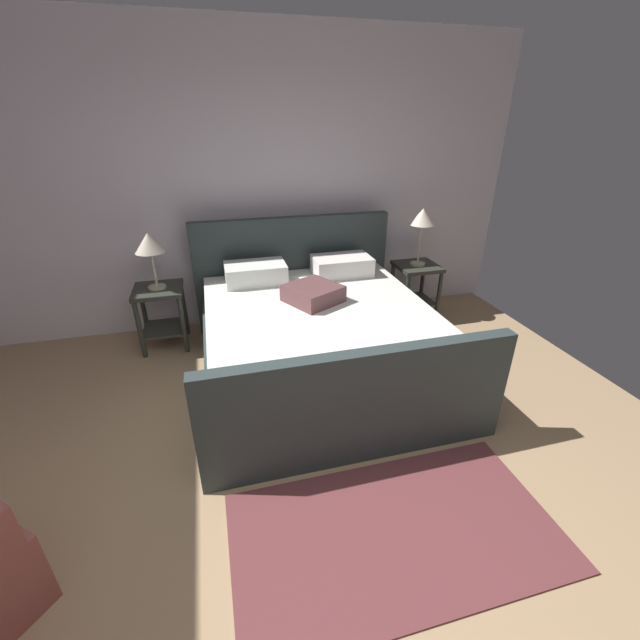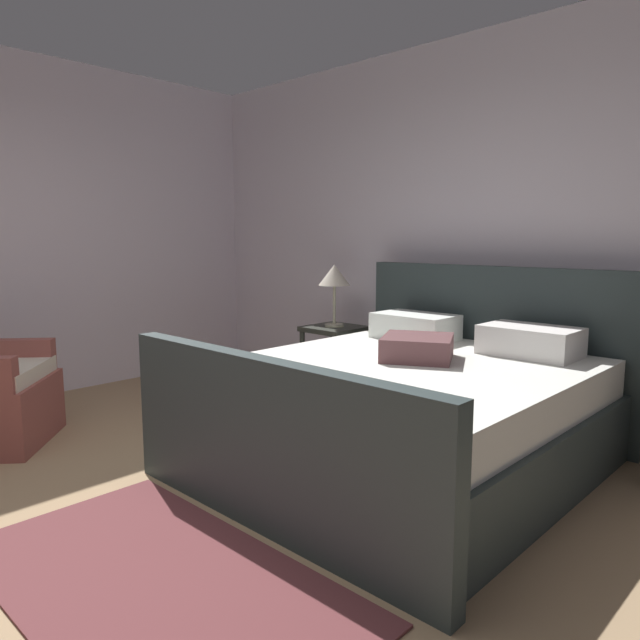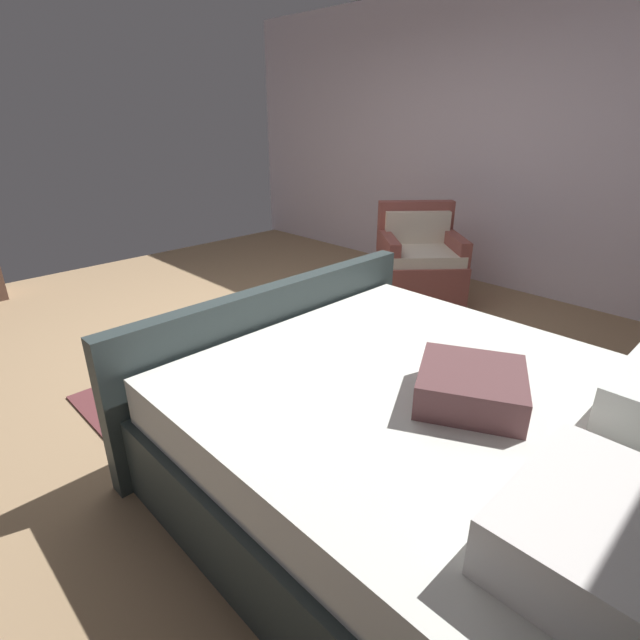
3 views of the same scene
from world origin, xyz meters
name	(u,v)px [view 2 (image 2 of 3)]	position (x,y,z in m)	size (l,w,h in m)	color
ground_plane	(62,568)	(0.00, 0.00, -0.01)	(5.51, 6.18, 0.02)	tan
wall_back	(465,229)	(0.00, 3.15, 1.41)	(5.63, 0.12, 2.81)	silver
bed	(407,408)	(0.38, 1.88, 0.35)	(2.01, 2.22, 1.14)	#2E393A
nightstand_left	(334,349)	(-0.94, 2.69, 0.40)	(0.44, 0.44, 0.60)	#30322B
table_lamp_left	(334,277)	(-0.94, 2.69, 1.01)	(0.26, 0.26, 0.52)	#B7B293
area_rug	(156,581)	(0.38, 0.21, 0.01)	(1.76, 0.95, 0.01)	brown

